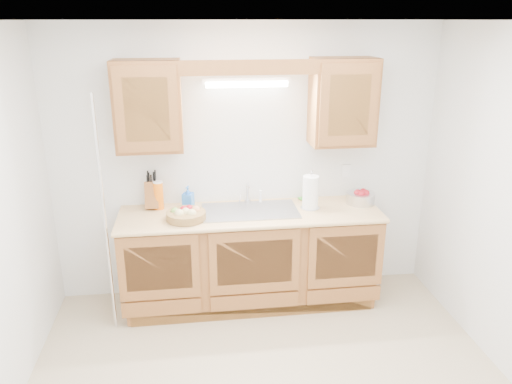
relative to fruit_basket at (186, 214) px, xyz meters
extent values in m
plane|color=white|center=(0.56, -1.09, 1.55)|extent=(3.50, 3.50, 0.00)
cube|color=silver|center=(0.56, 0.41, 0.30)|extent=(3.50, 0.02, 2.50)
cube|color=#A0632E|center=(0.56, 0.11, -0.51)|extent=(2.20, 0.60, 0.86)
cube|color=tan|center=(0.56, 0.10, -0.07)|extent=(2.30, 0.63, 0.04)
cube|color=#A0632E|center=(-0.27, 0.25, 0.88)|extent=(0.55, 0.33, 0.75)
cube|color=#A0632E|center=(1.39, 0.25, 0.88)|extent=(0.55, 0.33, 0.75)
cube|color=#A0632E|center=(0.56, 0.10, 1.19)|extent=(2.20, 0.05, 0.12)
cylinder|color=white|center=(0.56, 0.31, 1.03)|extent=(0.70, 0.05, 0.05)
cube|color=white|center=(0.56, 0.34, 1.06)|extent=(0.76, 0.06, 0.05)
cube|color=#9E9EA3|center=(0.56, 0.12, -0.04)|extent=(0.84, 0.46, 0.01)
cube|color=#9E9EA3|center=(0.35, 0.12, -0.13)|extent=(0.39, 0.40, 0.16)
cube|color=#9E9EA3|center=(0.77, 0.12, -0.13)|extent=(0.39, 0.40, 0.16)
cylinder|color=silver|center=(0.56, 0.32, -0.03)|extent=(0.06, 0.06, 0.04)
cylinder|color=silver|center=(0.56, 0.32, 0.05)|extent=(0.02, 0.02, 0.16)
cylinder|color=silver|center=(0.56, 0.27, 0.14)|extent=(0.02, 0.12, 0.02)
cylinder|color=white|center=(0.68, 0.32, 0.01)|extent=(0.03, 0.03, 0.12)
cylinder|color=silver|center=(-0.64, -0.15, 0.05)|extent=(0.03, 0.03, 2.00)
cube|color=white|center=(1.51, 0.41, 0.20)|extent=(0.08, 0.01, 0.12)
cylinder|color=olive|center=(0.00, 0.00, -0.01)|extent=(0.34, 0.34, 0.06)
sphere|color=#D8C67F|center=(-0.06, -0.04, 0.02)|extent=(0.08, 0.08, 0.08)
sphere|color=#D8C67F|center=(0.05, -0.05, 0.02)|extent=(0.08, 0.08, 0.08)
sphere|color=tan|center=(0.08, 0.03, 0.02)|extent=(0.08, 0.08, 0.08)
sphere|color=maroon|center=(-0.02, 0.05, 0.02)|extent=(0.07, 0.07, 0.07)
sphere|color=#72A53F|center=(-0.09, 0.03, 0.02)|extent=(0.07, 0.07, 0.07)
sphere|color=#D8C67F|center=(0.00, -0.01, 0.02)|extent=(0.08, 0.08, 0.08)
sphere|color=maroon|center=(0.03, 0.08, 0.02)|extent=(0.07, 0.07, 0.07)
cube|color=#A0632E|center=(-0.30, 0.33, 0.07)|extent=(0.13, 0.20, 0.27)
cylinder|color=black|center=(-0.33, 0.31, 0.21)|extent=(0.02, 0.04, 0.10)
cylinder|color=black|center=(-0.30, 0.31, 0.22)|extent=(0.02, 0.04, 0.10)
cylinder|color=black|center=(-0.26, 0.31, 0.22)|extent=(0.02, 0.04, 0.10)
cylinder|color=black|center=(-0.32, 0.35, 0.23)|extent=(0.02, 0.04, 0.10)
cylinder|color=black|center=(-0.28, 0.35, 0.23)|extent=(0.02, 0.04, 0.10)
cylinder|color=black|center=(-0.33, 0.38, 0.23)|extent=(0.02, 0.04, 0.10)
cylinder|color=black|center=(-0.26, 0.38, 0.24)|extent=(0.02, 0.04, 0.10)
cylinder|color=orange|center=(-0.24, 0.29, 0.08)|extent=(0.10, 0.10, 0.25)
cylinder|color=white|center=(-0.24, 0.29, 0.20)|extent=(0.08, 0.08, 0.01)
imported|color=blue|center=(0.02, 0.28, 0.05)|extent=(0.12, 0.12, 0.20)
cube|color=#CC333F|center=(1.10, 0.35, -0.04)|extent=(0.12, 0.09, 0.01)
cube|color=green|center=(1.10, 0.35, -0.04)|extent=(0.12, 0.09, 0.02)
cylinder|color=silver|center=(1.10, 0.11, -0.04)|extent=(0.17, 0.17, 0.01)
cylinder|color=silver|center=(1.10, 0.11, 0.13)|extent=(0.02, 0.02, 0.35)
cylinder|color=white|center=(1.10, 0.11, 0.11)|extent=(0.17, 0.17, 0.29)
sphere|color=silver|center=(1.10, 0.11, 0.30)|extent=(0.02, 0.02, 0.02)
cylinder|color=silver|center=(1.59, 0.19, 0.00)|extent=(0.33, 0.33, 0.10)
sphere|color=maroon|center=(1.56, 0.19, 0.05)|extent=(0.07, 0.07, 0.07)
sphere|color=maroon|center=(1.62, 0.21, 0.05)|extent=(0.07, 0.07, 0.07)
sphere|color=maroon|center=(1.59, 0.16, 0.05)|extent=(0.07, 0.07, 0.07)
sphere|color=maroon|center=(1.63, 0.17, 0.05)|extent=(0.07, 0.07, 0.07)
camera|label=1|loc=(0.08, -3.96, 1.56)|focal=35.00mm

